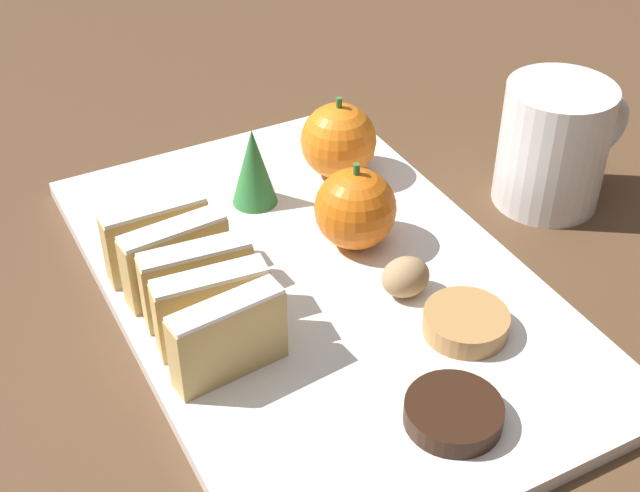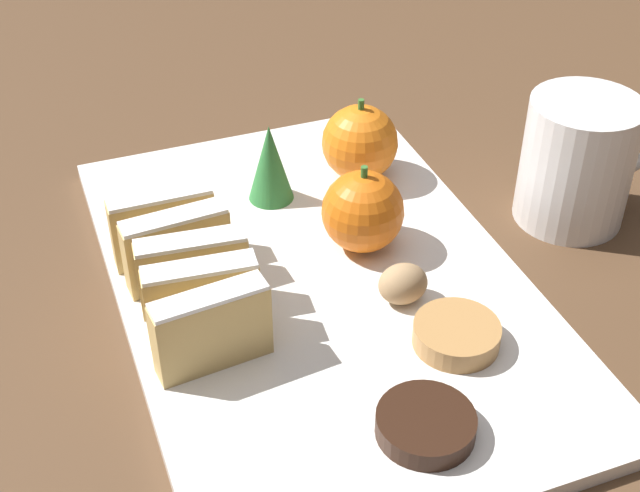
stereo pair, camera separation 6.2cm
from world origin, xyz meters
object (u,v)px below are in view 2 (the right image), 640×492
(orange_near, at_px, (360,143))
(orange_far, at_px, (363,211))
(chocolate_cookie, at_px, (426,424))
(coffee_mug, at_px, (579,161))
(walnut, at_px, (403,284))

(orange_near, height_order, orange_far, orange_near)
(chocolate_cookie, xyz_separation_m, coffee_mug, (0.21, 0.17, 0.03))
(coffee_mug, bearing_deg, walnut, -161.17)
(walnut, height_order, coffee_mug, coffee_mug)
(orange_near, height_order, coffee_mug, coffee_mug)
(chocolate_cookie, bearing_deg, coffee_mug, 39.05)
(orange_far, relative_size, walnut, 1.97)
(chocolate_cookie, height_order, coffee_mug, coffee_mug)
(orange_near, relative_size, walnut, 2.02)
(orange_far, height_order, coffee_mug, coffee_mug)
(coffee_mug, bearing_deg, chocolate_cookie, -140.95)
(orange_far, xyz_separation_m, chocolate_cookie, (-0.04, -0.18, -0.02))
(orange_far, height_order, chocolate_cookie, orange_far)
(coffee_mug, bearing_deg, orange_near, 145.62)
(orange_near, relative_size, orange_far, 1.02)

